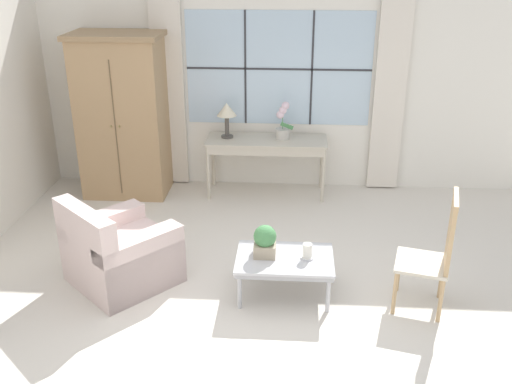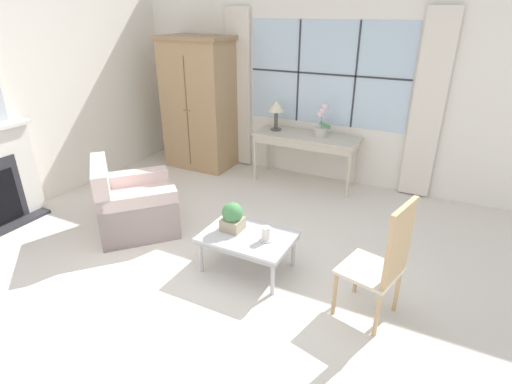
% 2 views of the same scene
% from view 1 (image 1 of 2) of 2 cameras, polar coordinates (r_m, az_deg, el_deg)
% --- Properties ---
extents(ground_plane, '(14.00, 14.00, 0.00)m').
position_cam_1_polar(ground_plane, '(5.09, 0.89, -12.20)').
color(ground_plane, silver).
extents(wall_back_windowed, '(7.20, 0.14, 2.80)m').
position_cam_1_polar(wall_back_windowed, '(7.32, 2.26, 11.03)').
color(wall_back_windowed, white).
rests_on(wall_back_windowed, ground_plane).
extents(armoire, '(1.11, 0.73, 2.02)m').
position_cam_1_polar(armoire, '(7.33, -13.16, 7.44)').
color(armoire, tan).
rests_on(armoire, ground_plane).
extents(console_table, '(1.51, 0.55, 0.73)m').
position_cam_1_polar(console_table, '(7.18, 1.06, 4.69)').
color(console_table, beige).
rests_on(console_table, ground_plane).
extents(table_lamp, '(0.25, 0.25, 0.44)m').
position_cam_1_polar(table_lamp, '(7.14, -2.95, 8.00)').
color(table_lamp, '#4C4742').
rests_on(table_lamp, console_table).
extents(potted_orchid, '(0.23, 0.18, 0.47)m').
position_cam_1_polar(potted_orchid, '(7.14, 2.69, 6.82)').
color(potted_orchid, '#BCB7AD').
rests_on(potted_orchid, console_table).
extents(armchair_upholstered, '(1.19, 1.19, 0.86)m').
position_cam_1_polar(armchair_upholstered, '(5.54, -13.47, -6.11)').
color(armchair_upholstered, beige).
rests_on(armchair_upholstered, ground_plane).
extents(side_chair_wooden, '(0.53, 0.53, 1.09)m').
position_cam_1_polar(side_chair_wooden, '(5.10, 17.65, -5.44)').
color(side_chair_wooden, beige).
rests_on(side_chair_wooden, ground_plane).
extents(coffee_table, '(0.87, 0.60, 0.39)m').
position_cam_1_polar(coffee_table, '(5.18, 2.88, -6.95)').
color(coffee_table, '#BCBCC1').
rests_on(coffee_table, ground_plane).
extents(potted_plant_small, '(0.21, 0.21, 0.29)m').
position_cam_1_polar(potted_plant_small, '(5.12, 0.90, -4.90)').
color(potted_plant_small, tan).
rests_on(potted_plant_small, coffee_table).
extents(pillar_candle, '(0.12, 0.12, 0.16)m').
position_cam_1_polar(pillar_candle, '(5.12, 5.15, -5.96)').
color(pillar_candle, silver).
rests_on(pillar_candle, coffee_table).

